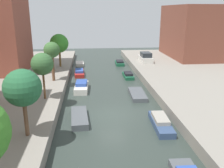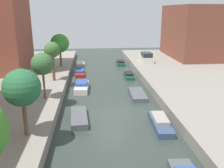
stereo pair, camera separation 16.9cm
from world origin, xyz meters
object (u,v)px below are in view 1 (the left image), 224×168
Objects in this scene: parked_car at (146,58)px; moored_boat_left_2 at (79,118)px; street_tree_1 at (23,88)px; street_tree_4 at (59,43)px; moored_boat_left_4 at (79,73)px; street_tree_3 at (52,51)px; moored_boat_right_5 at (120,63)px; low_block_right at (197,31)px; moored_boat_right_2 at (161,122)px; moored_boat_right_3 at (137,94)px; moored_boat_left_3 at (82,87)px; moored_boat_left_5 at (80,64)px; moored_boat_right_4 at (128,75)px; street_tree_2 at (42,64)px.

parked_car is 1.01× the size of moored_boat_left_2.
street_tree_4 is (0.00, 21.90, 0.12)m from street_tree_1.
moored_boat_left_2 is at bearing -88.18° from moored_boat_left_4.
street_tree_3 is 1.28× the size of moored_boat_right_5.
parked_car is 11.93m from moored_boat_left_4.
moored_boat_right_5 is (9.94, 27.10, -4.13)m from street_tree_1.
street_tree_4 is 1.22× the size of moored_boat_left_4.
parked_car is at bearing -159.22° from low_block_right.
moored_boat_right_5 is (-0.35, 24.75, -0.03)m from moored_boat_right_2.
moored_boat_right_3 is at bearing 93.58° from moored_boat_right_2.
low_block_right is 28.47m from street_tree_3.
parked_car is 15.85m from moored_boat_left_3.
moored_boat_left_5 is 18.60m from moored_boat_right_3.
parked_car is 1.04× the size of moored_boat_left_4.
moored_boat_right_4 is (7.12, -2.18, -0.02)m from moored_boat_left_4.
moored_boat_right_2 is (7.37, -17.98, 0.01)m from moored_boat_left_4.
moored_boat_left_2 is 0.95× the size of moored_boat_right_2.
parked_car is at bearing 80.38° from moored_boat_right_2.
street_tree_2 is (-24.51, -21.01, -1.18)m from low_block_right.
moored_boat_left_5 is 0.72× the size of moored_boat_right_3.
moored_boat_left_3 is at bearing 123.43° from moored_boat_right_2.
moored_boat_left_4 is (-11.11, -4.13, -1.32)m from parked_car.
moored_boat_right_4 is at bearing -144.58° from low_block_right.
moored_boat_right_4 is at bearing 46.86° from street_tree_2.
moored_boat_right_4 is at bearing 39.26° from moored_boat_left_3.
low_block_right reaches higher than moored_boat_left_5.
low_block_right is at bearing 61.41° from moored_boat_right_2.
moored_boat_left_3 is (3.44, -9.16, -4.12)m from street_tree_4.
moored_boat_right_4 is (-14.45, -10.28, -5.33)m from low_block_right.
street_tree_1 is 28.34m from parked_car.
moored_boat_left_4 is 9.75m from moored_boat_right_5.
moored_boat_right_2 reaches higher than moored_boat_right_3.
moored_boat_left_4 reaches higher than moored_boat_right_4.
street_tree_1 reaches higher than parked_car.
parked_car is 15.14m from moored_boat_right_3.
street_tree_1 is 1.19× the size of moored_boat_left_3.
street_tree_3 reaches higher than moored_boat_left_4.
moored_boat_left_5 is at bearing 92.55° from moored_boat_left_3.
moored_boat_left_5 is at bearing 91.61° from moored_boat_left_2.
moored_boat_left_2 is 8.59m from moored_boat_left_3.
moored_boat_left_4 is at bearing 163.01° from moored_boat_right_4.
street_tree_1 is at bearing -90.00° from street_tree_3.
street_tree_3 is 1.11× the size of moored_boat_right_3.
moored_boat_right_3 is (9.82, 2.57, -4.25)m from street_tree_2.
street_tree_4 is 7.40m from moored_boat_left_5.
moored_boat_right_2 is at bearing -62.22° from street_tree_4.
moored_boat_left_4 is (-21.58, -8.10, -5.31)m from low_block_right.
moored_boat_left_3 is at bearing -86.18° from moored_boat_left_4.
street_tree_4 is 1.17× the size of parked_car.
moored_boat_left_3 reaches higher than moored_boat_right_3.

